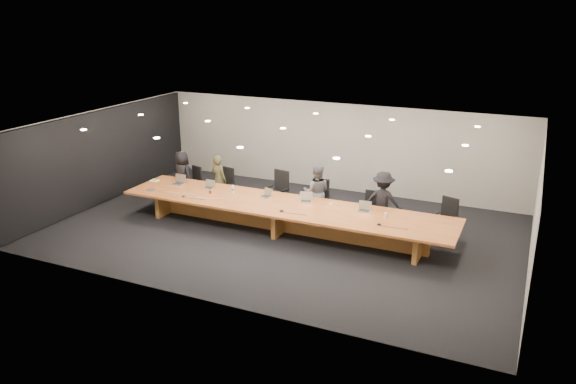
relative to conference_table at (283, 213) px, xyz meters
The scene contains 29 objects.
ground 0.52m from the conference_table, ahead, with size 12.00×12.00×0.00m, color black.
back_wall 4.10m from the conference_table, 90.00° to the left, with size 12.00×0.02×2.80m, color beige.
left_wall_panel 6.00m from the conference_table, behind, with size 0.08×7.84×2.74m, color black.
conference_table is the anchor object (origin of this frame).
chair_far_left 3.93m from the conference_table, 160.49° to the left, with size 0.51×0.51×1.00m, color black, non-canonical shape.
chair_left 2.92m from the conference_table, 152.78° to the left, with size 0.55×0.55×1.08m, color black, non-canonical shape.
chair_mid_left 1.57m from the conference_table, 121.83° to the left, with size 0.61×0.61×1.20m, color black, non-canonical shape.
chair_mid_right 1.33m from the conference_table, 67.85° to the left, with size 0.57×0.57×1.13m, color black, non-canonical shape.
chair_right 2.34m from the conference_table, 31.37° to the left, with size 0.51×0.51×1.00m, color black, non-canonical shape.
chair_far_right 4.15m from the conference_table, 18.16° to the left, with size 0.54×0.54×1.07m, color black, non-canonical shape.
person_a 4.12m from the conference_table, 163.52° to the left, with size 0.73×0.48×1.50m, color black.
person_b 2.88m from the conference_table, 156.75° to the left, with size 0.56×0.36×1.52m, color #36351D.
person_c 1.35m from the conference_table, 70.93° to the left, with size 0.74×0.58×1.53m, color #4F4F51.
person_d 2.64m from the conference_table, 27.55° to the left, with size 1.03×0.59×1.59m, color black.
laptop_a 3.56m from the conference_table, behind, with size 0.35×0.26×0.28m, color #BBA88F, non-canonical shape.
laptop_b 2.56m from the conference_table, behind, with size 0.29×0.21×0.23m, color #B5AB8A, non-canonical shape.
laptop_c 0.84m from the conference_table, 154.20° to the left, with size 0.30×0.22×0.24m, color #BFAE92, non-canonical shape.
laptop_d 0.73m from the conference_table, 42.54° to the left, with size 0.33×0.24×0.26m, color #C3B395, non-canonical shape.
laptop_e 2.14m from the conference_table, 10.38° to the left, with size 0.31×0.23×0.25m, color tan, non-canonical shape.
water_bottle 1.69m from the conference_table, behind, with size 0.07×0.07×0.23m, color silver.
amber_mug 2.23m from the conference_table, behind, with size 0.08×0.08×0.09m, color brown.
paper_cup_near 1.27m from the conference_table, 17.51° to the left, with size 0.07×0.07×0.08m, color white.
paper_cup_far 2.69m from the conference_table, ahead, with size 0.08×0.08×0.09m, color silver.
notepad 4.37m from the conference_table, behind, with size 0.24×0.19×0.01m, color white.
lime_gadget 4.38m from the conference_table, behind, with size 0.16×0.09×0.02m, color #73D438.
av_box 3.90m from the conference_table, behind, with size 0.21×0.16×0.03m, color #9F9FA4.
mic_left 2.80m from the conference_table, 168.97° to the right, with size 0.10×0.10×0.03m, color black.
mic_center 0.56m from the conference_table, 69.64° to the right, with size 0.13×0.13×0.03m, color black.
mic_right 2.70m from the conference_table, ahead, with size 0.12×0.12×0.03m, color black.
Camera 1 is at (5.81, -12.49, 5.67)m, focal length 35.00 mm.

